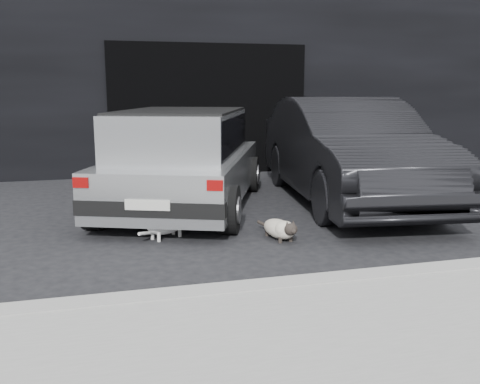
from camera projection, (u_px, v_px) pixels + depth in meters
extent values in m
plane|color=black|center=(198.00, 223.00, 6.95)|extent=(80.00, 80.00, 0.00)
cube|color=black|center=(191.00, 54.00, 12.41)|extent=(34.00, 4.00, 5.00)
cube|color=black|center=(210.00, 110.00, 10.74)|extent=(4.00, 0.10, 2.60)
cube|color=gray|center=(364.00, 280.00, 4.73)|extent=(18.00, 0.25, 0.12)
cube|color=gray|center=(450.00, 341.00, 3.59)|extent=(18.00, 2.20, 0.11)
cube|color=#AEB1B3|center=(185.00, 175.00, 7.80)|extent=(3.03, 4.21, 0.61)
cube|color=#AEB1B3|center=(182.00, 134.00, 7.49)|extent=(2.36, 2.95, 0.61)
cube|color=black|center=(182.00, 134.00, 7.49)|extent=(2.33, 2.86, 0.49)
cube|color=black|center=(150.00, 209.00, 6.01)|extent=(1.67, 0.79, 0.18)
cube|color=black|center=(208.00, 163.00, 9.63)|extent=(1.67, 0.79, 0.18)
cube|color=silver|center=(147.00, 205.00, 5.92)|extent=(0.48, 0.21, 0.12)
cube|color=#8C0707|center=(81.00, 183.00, 5.96)|extent=(0.18, 0.09, 0.12)
cube|color=#8C0707|center=(215.00, 185.00, 5.79)|extent=(0.18, 0.09, 0.12)
cube|color=black|center=(181.00, 111.00, 7.43)|extent=(2.26, 2.71, 0.03)
cylinder|color=black|center=(95.00, 206.00, 6.59)|extent=(0.42, 0.63, 0.59)
cylinder|color=slate|center=(85.00, 206.00, 6.60)|extent=(0.14, 0.31, 0.33)
cylinder|color=black|center=(229.00, 210.00, 6.39)|extent=(0.42, 0.63, 0.59)
cylinder|color=slate|center=(239.00, 210.00, 6.38)|extent=(0.14, 0.31, 0.33)
cylinder|color=black|center=(155.00, 172.00, 9.23)|extent=(0.42, 0.63, 0.59)
cylinder|color=slate|center=(148.00, 172.00, 9.25)|extent=(0.14, 0.31, 0.33)
cylinder|color=black|center=(251.00, 174.00, 9.04)|extent=(0.42, 0.63, 0.59)
cylinder|color=slate|center=(258.00, 174.00, 9.02)|extent=(0.14, 0.31, 0.33)
imported|color=black|center=(347.00, 150.00, 8.14)|extent=(2.28, 5.00, 1.59)
ellipsoid|color=beige|center=(279.00, 229.00, 6.22)|extent=(0.36, 0.58, 0.21)
ellipsoid|color=beige|center=(285.00, 230.00, 6.09)|extent=(0.27, 0.27, 0.20)
ellipsoid|color=black|center=(291.00, 229.00, 5.96)|extent=(0.17, 0.16, 0.14)
sphere|color=black|center=(294.00, 231.00, 5.90)|extent=(0.06, 0.06, 0.06)
cone|color=black|center=(293.00, 223.00, 5.98)|extent=(0.06, 0.07, 0.07)
cone|color=black|center=(287.00, 224.00, 5.94)|extent=(0.06, 0.07, 0.07)
cylinder|color=black|center=(291.00, 239.00, 6.12)|extent=(0.04, 0.04, 0.07)
cylinder|color=black|center=(280.00, 240.00, 6.06)|extent=(0.04, 0.04, 0.07)
cylinder|color=black|center=(277.00, 232.00, 6.41)|extent=(0.04, 0.04, 0.07)
cylinder|color=black|center=(267.00, 233.00, 6.35)|extent=(0.04, 0.04, 0.07)
cylinder|color=black|center=(267.00, 226.00, 6.49)|extent=(0.18, 0.28, 0.09)
ellipsoid|color=white|center=(166.00, 225.00, 6.23)|extent=(0.57, 0.47, 0.22)
ellipsoid|color=white|center=(175.00, 221.00, 6.32)|extent=(0.30, 0.30, 0.18)
ellipsoid|color=silver|center=(183.00, 213.00, 6.39)|extent=(0.18, 0.19, 0.13)
sphere|color=silver|center=(187.00, 213.00, 6.43)|extent=(0.06, 0.06, 0.06)
cone|color=silver|center=(180.00, 208.00, 6.40)|extent=(0.07, 0.07, 0.07)
cone|color=silver|center=(184.00, 209.00, 6.34)|extent=(0.07, 0.07, 0.07)
cylinder|color=silver|center=(173.00, 229.00, 6.40)|extent=(0.04, 0.04, 0.13)
cylinder|color=silver|center=(180.00, 231.00, 6.31)|extent=(0.04, 0.04, 0.13)
cylinder|color=silver|center=(152.00, 234.00, 6.19)|extent=(0.04, 0.04, 0.13)
cylinder|color=silver|center=(159.00, 236.00, 6.11)|extent=(0.04, 0.04, 0.13)
cylinder|color=silver|center=(146.00, 233.00, 6.05)|extent=(0.21, 0.23, 0.08)
ellipsoid|color=gray|center=(161.00, 224.00, 6.15)|extent=(0.23, 0.21, 0.09)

